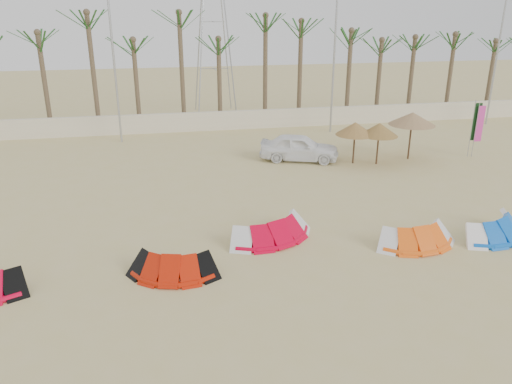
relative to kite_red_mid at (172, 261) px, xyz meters
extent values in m
plane|color=tan|center=(3.47, -2.56, -0.42)|extent=(120.00, 120.00, 0.00)
cube|color=beige|center=(3.47, 19.44, 0.23)|extent=(60.00, 0.30, 1.30)
cylinder|color=brown|center=(-0.53, 20.94, 2.83)|extent=(0.32, 0.32, 6.50)
ellipsoid|color=#194719|center=(-0.53, 20.94, 6.08)|extent=(4.00, 4.00, 2.40)
cylinder|color=brown|center=(9.47, 20.94, 2.83)|extent=(0.32, 0.32, 6.50)
ellipsoid|color=#194719|center=(9.47, 20.94, 6.08)|extent=(4.00, 4.00, 2.40)
cylinder|color=brown|center=(19.47, 20.94, 2.83)|extent=(0.32, 0.32, 6.50)
ellipsoid|color=#194719|center=(19.47, 20.94, 6.08)|extent=(4.00, 4.00, 2.40)
cylinder|color=brown|center=(27.47, 20.94, 2.83)|extent=(0.32, 0.32, 6.50)
cylinder|color=#A5A8AD|center=(-2.53, 17.44, 5.08)|extent=(0.14, 0.14, 11.00)
cylinder|color=#A5A8AD|center=(11.47, 17.44, 5.08)|extent=(0.14, 0.14, 11.00)
cylinder|color=#A5A8AD|center=(23.47, 17.44, 5.08)|extent=(0.14, 0.14, 11.00)
cube|color=black|center=(-4.61, -0.04, -0.17)|extent=(0.93, 1.24, 0.40)
cylinder|color=#B71804|center=(0.00, -0.31, -0.32)|extent=(2.53, 0.86, 0.20)
cube|color=black|center=(-1.16, -0.21, -0.17)|extent=(0.86, 1.22, 0.40)
cube|color=black|center=(1.16, -0.21, -0.17)|extent=(0.86, 1.22, 0.40)
cylinder|color=red|center=(3.74, 1.73, -0.32)|extent=(2.96, 1.45, 0.20)
cube|color=silver|center=(2.32, 1.83, -0.17)|extent=(0.99, 1.25, 0.40)
cube|color=silver|center=(5.16, 1.83, -0.17)|extent=(0.99, 1.25, 0.40)
cylinder|color=#FF5D11|center=(8.78, 0.17, -0.32)|extent=(2.71, 0.49, 0.20)
cube|color=silver|center=(7.57, 0.27, -0.17)|extent=(0.71, 1.16, 0.40)
cube|color=silver|center=(10.00, 0.27, -0.17)|extent=(0.71, 1.16, 0.40)
cylinder|color=blue|center=(12.03, 0.27, -0.32)|extent=(2.67, 1.36, 0.20)
cube|color=white|center=(10.75, 0.37, -0.17)|extent=(1.00, 1.25, 0.40)
cylinder|color=#4C331E|center=(10.29, 10.24, 0.69)|extent=(0.10, 0.10, 2.20)
cone|color=#A2773D|center=(10.29, 10.24, 1.54)|extent=(2.12, 2.12, 0.70)
cylinder|color=#4C331E|center=(11.50, 9.85, 0.68)|extent=(0.10, 0.10, 2.19)
cone|color=olive|center=(11.50, 9.85, 1.53)|extent=(2.07, 2.07, 0.70)
cylinder|color=#4C331E|center=(13.68, 10.41, 0.87)|extent=(0.10, 0.10, 2.57)
cone|color=#A88156|center=(13.68, 10.41, 1.91)|extent=(2.58, 2.58, 0.70)
cylinder|color=#A5A8AD|center=(17.41, 10.00, 1.15)|extent=(0.04, 0.04, 3.14)
cube|color=#D6349D|center=(17.63, 10.00, 1.53)|extent=(0.42, 0.04, 2.04)
cylinder|color=#A5A8AD|center=(17.24, 10.13, 1.23)|extent=(0.04, 0.04, 3.29)
cube|color=black|center=(17.46, 10.13, 1.62)|extent=(0.42, 0.06, 2.14)
imported|color=white|center=(7.50, 11.35, 0.33)|extent=(4.71, 3.14, 1.49)
camera|label=1|loc=(-0.11, -14.64, 7.84)|focal=35.00mm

